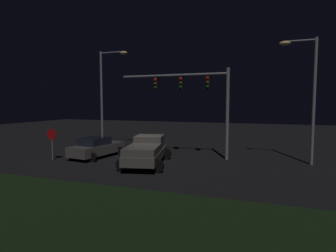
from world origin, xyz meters
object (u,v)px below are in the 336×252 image
pickup_truck (147,149)px  car_sedan (96,147)px  traffic_signal_gantry (194,91)px  street_lamp_right (307,86)px  street_lamp_left (107,88)px  stop_sign (52,138)px

pickup_truck → car_sedan: 4.64m
traffic_signal_gantry → street_lamp_right: street_lamp_right is taller
street_lamp_left → street_lamp_right: 16.04m
street_lamp_left → stop_sign: bearing=-95.3°
car_sedan → stop_sign: bearing=140.9°
pickup_truck → street_lamp_left: (-6.17, 5.12, 4.39)m
street_lamp_left → stop_sign: 7.35m
street_lamp_right → car_sedan: bearing=-169.8°
car_sedan → stop_sign: 3.16m
car_sedan → traffic_signal_gantry: size_ratio=0.55×
car_sedan → street_lamp_right: street_lamp_right is taller
traffic_signal_gantry → stop_sign: size_ratio=3.73×
car_sedan → street_lamp_right: bearing=-72.2°
car_sedan → street_lamp_left: 6.45m
street_lamp_left → pickup_truck: bearing=-39.7°
street_lamp_left → street_lamp_right: street_lamp_left is taller
traffic_signal_gantry → street_lamp_right: 7.48m
pickup_truck → car_sedan: size_ratio=1.24×
street_lamp_right → pickup_truck: bearing=-160.1°
street_lamp_right → street_lamp_left: bearing=174.3°
traffic_signal_gantry → stop_sign: bearing=-153.8°
traffic_signal_gantry → street_lamp_right: size_ratio=1.02×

